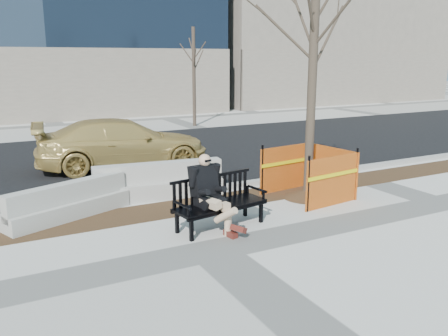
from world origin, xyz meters
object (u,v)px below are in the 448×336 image
at_px(jersey_barrier_left, 70,218).
at_px(jersey_barrier_right, 159,198).
at_px(sedan, 124,167).
at_px(bench, 220,227).
at_px(seated_man, 208,229).
at_px(tree_fence, 307,197).

relative_size(jersey_barrier_left, jersey_barrier_right, 0.89).
bearing_deg(jersey_barrier_left, sedan, 38.15).
distance_m(bench, sedan, 6.37).
distance_m(seated_man, jersey_barrier_left, 3.17).
bearing_deg(seated_man, jersey_barrier_left, 130.21).
height_order(bench, jersey_barrier_left, bench).
bearing_deg(jersey_barrier_right, sedan, 94.91).
distance_m(seated_man, tree_fence, 3.35).
bearing_deg(jersey_barrier_right, seated_man, -79.84).
height_order(bench, seated_man, seated_man).
relative_size(seated_man, sedan, 0.29).
relative_size(seated_man, jersey_barrier_left, 0.56).
height_order(jersey_barrier_left, jersey_barrier_right, jersey_barrier_right).
xyz_separation_m(tree_fence, sedan, (-3.18, 5.46, 0.00)).
bearing_deg(seated_man, jersey_barrier_right, 83.58).
relative_size(bench, jersey_barrier_right, 0.63).
bearing_deg(jersey_barrier_left, jersey_barrier_right, -9.13).
xyz_separation_m(seated_man, sedan, (0.04, 6.36, 0.00)).
distance_m(bench, tree_fence, 3.09).
bearing_deg(jersey_barrier_left, seated_man, -62.81).
xyz_separation_m(seated_man, tree_fence, (3.22, 0.90, 0.00)).
bearing_deg(seated_man, sedan, 80.47).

